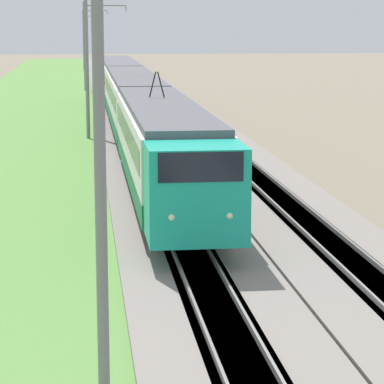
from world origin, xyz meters
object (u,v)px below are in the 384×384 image
object	(u,v)px
passenger_train	(134,100)
catenary_mast_far	(85,46)
catenary_mast_mid	(88,64)
catenary_mast_near	(103,165)
catenary_mast_distant	(84,40)

from	to	relation	value
passenger_train	catenary_mast_far	size ratio (longest dim) A/B	7.00
catenary_mast_mid	catenary_mast_near	bearing A→B (deg)	-180.00
catenary_mast_near	catenary_mast_far	size ratio (longest dim) A/B	0.96
catenary_mast_near	passenger_train	bearing A→B (deg)	-3.96
catenary_mast_mid	catenary_mast_distant	distance (m)	78.65
catenary_mast_mid	catenary_mast_far	distance (m)	39.33
catenary_mast_near	catenary_mast_mid	size ratio (longest dim) A/B	0.98
passenger_train	catenary_mast_near	distance (m)	40.16
catenary_mast_near	catenary_mast_far	bearing A→B (deg)	0.00
catenary_mast_mid	catenary_mast_distant	world-z (taller)	catenary_mast_mid
passenger_train	catenary_mast_far	xyz separation A→B (m)	(38.65, 2.77, 2.36)
catenary_mast_near	catenary_mast_mid	bearing A→B (deg)	0.00
catenary_mast_near	catenary_mast_distant	size ratio (longest dim) A/B	1.00
catenary_mast_mid	catenary_mast_distant	bearing A→B (deg)	-0.00
passenger_train	catenary_mast_far	bearing A→B (deg)	-175.90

